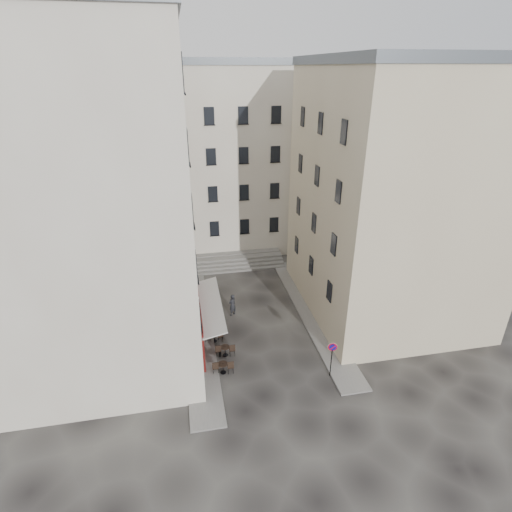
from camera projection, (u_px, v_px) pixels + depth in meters
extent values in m
plane|color=black|center=(263.00, 342.00, 28.61)|extent=(90.00, 90.00, 0.00)
cube|color=slate|center=(197.00, 317.00, 31.36)|extent=(2.00, 22.00, 0.12)
cube|color=slate|center=(311.00, 312.00, 32.02)|extent=(2.00, 18.00, 0.12)
cube|color=beige|center=(92.00, 204.00, 25.18)|extent=(12.00, 16.00, 20.00)
cube|color=#51575D|center=(58.00, 15.00, 20.77)|extent=(12.20, 16.20, 0.60)
cube|color=#BBAB8B|center=(393.00, 199.00, 29.66)|extent=(12.00, 14.00, 18.00)
cube|color=#51575D|center=(414.00, 59.00, 25.68)|extent=(12.20, 14.20, 0.60)
cube|color=beige|center=(217.00, 161.00, 41.44)|extent=(18.00, 10.00, 18.00)
cube|color=#51575D|center=(213.00, 62.00, 37.45)|extent=(18.20, 10.20, 0.60)
cube|color=#460A0E|center=(199.00, 321.00, 27.99)|extent=(0.25, 7.00, 3.50)
cube|color=black|center=(200.00, 325.00, 28.14)|extent=(0.06, 3.85, 2.00)
cube|color=silver|center=(210.00, 305.00, 27.61)|extent=(1.58, 7.30, 0.41)
cube|color=#62605D|center=(238.00, 267.00, 39.12)|extent=(9.00, 1.80, 0.20)
cube|color=#62605D|center=(238.00, 263.00, 39.44)|extent=(9.00, 1.80, 0.20)
cube|color=#62605D|center=(237.00, 259.00, 39.75)|extent=(9.00, 1.80, 0.20)
cube|color=#62605D|center=(236.00, 256.00, 40.06)|extent=(9.00, 1.80, 0.20)
cylinder|color=black|center=(220.00, 351.00, 26.97)|extent=(0.10, 0.10, 0.90)
sphere|color=black|center=(219.00, 346.00, 26.77)|extent=(0.12, 0.12, 0.12)
cylinder|color=black|center=(215.00, 322.00, 30.08)|extent=(0.10, 0.10, 0.90)
sphere|color=black|center=(214.00, 317.00, 29.87)|extent=(0.12, 0.12, 0.12)
cylinder|color=black|center=(210.00, 298.00, 33.18)|extent=(0.10, 0.10, 0.90)
sphere|color=black|center=(210.00, 293.00, 32.98)|extent=(0.12, 0.12, 0.12)
cylinder|color=black|center=(331.00, 360.00, 24.97)|extent=(0.06, 0.06, 2.51)
cylinder|color=#B70C20|center=(333.00, 347.00, 24.53)|extent=(0.57, 0.17, 0.58)
cylinder|color=navy|center=(333.00, 347.00, 24.51)|extent=(0.41, 0.14, 0.42)
cube|color=#B70C20|center=(333.00, 348.00, 24.49)|extent=(0.33, 0.11, 0.34)
cylinder|color=black|center=(223.00, 372.00, 25.66)|extent=(0.38, 0.38, 0.02)
cylinder|color=black|center=(223.00, 368.00, 25.51)|extent=(0.05, 0.05, 0.74)
cylinder|color=black|center=(223.00, 364.00, 25.36)|extent=(0.64, 0.64, 0.04)
cube|color=black|center=(230.00, 366.00, 25.57)|extent=(0.40, 0.40, 0.96)
cube|color=black|center=(215.00, 367.00, 25.50)|extent=(0.40, 0.40, 0.96)
cylinder|color=black|center=(225.00, 355.00, 27.21)|extent=(0.37, 0.37, 0.02)
cylinder|color=black|center=(225.00, 351.00, 27.06)|extent=(0.05, 0.05, 0.73)
cylinder|color=black|center=(225.00, 347.00, 26.92)|extent=(0.62, 0.62, 0.04)
cube|color=black|center=(232.00, 350.00, 27.12)|extent=(0.39, 0.39, 0.93)
cube|color=black|center=(218.00, 350.00, 27.05)|extent=(0.39, 0.39, 0.93)
cylinder|color=black|center=(214.00, 341.00, 28.61)|extent=(0.36, 0.36, 0.02)
cylinder|color=black|center=(214.00, 337.00, 28.47)|extent=(0.05, 0.05, 0.69)
cylinder|color=black|center=(214.00, 334.00, 28.33)|extent=(0.59, 0.59, 0.04)
cube|color=black|center=(220.00, 336.00, 28.52)|extent=(0.38, 0.38, 0.89)
cube|color=black|center=(208.00, 337.00, 28.46)|extent=(0.38, 0.38, 0.89)
cylinder|color=black|center=(212.00, 323.00, 30.60)|extent=(0.40, 0.40, 0.02)
cylinder|color=black|center=(212.00, 319.00, 30.45)|extent=(0.06, 0.06, 0.78)
cylinder|color=black|center=(212.00, 315.00, 30.29)|extent=(0.67, 0.67, 0.04)
cube|color=black|center=(219.00, 318.00, 30.51)|extent=(0.43, 0.43, 1.01)
cube|color=black|center=(205.00, 318.00, 30.44)|extent=(0.43, 0.43, 1.01)
cylinder|color=black|center=(208.00, 310.00, 32.31)|extent=(0.32, 0.32, 0.02)
cylinder|color=black|center=(207.00, 307.00, 32.18)|extent=(0.04, 0.04, 0.62)
cylinder|color=black|center=(207.00, 304.00, 32.06)|extent=(0.53, 0.53, 0.04)
cube|color=black|center=(212.00, 306.00, 32.23)|extent=(0.33, 0.33, 0.79)
cube|color=black|center=(202.00, 306.00, 32.17)|extent=(0.33, 0.33, 0.79)
imported|color=black|center=(232.00, 305.00, 31.36)|extent=(0.81, 0.77, 1.85)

